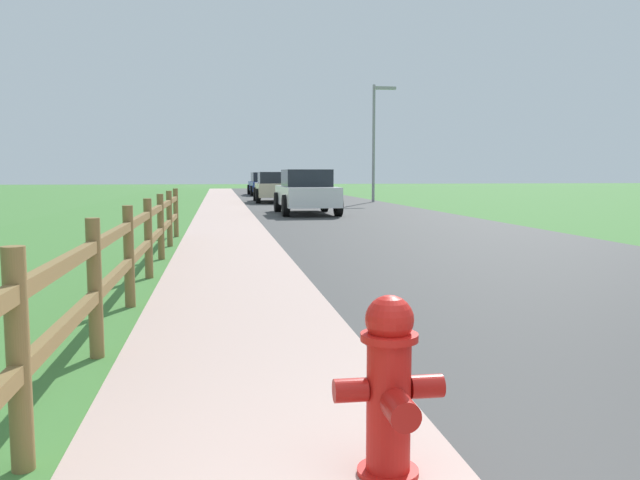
{
  "coord_description": "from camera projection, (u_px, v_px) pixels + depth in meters",
  "views": [
    {
      "loc": [
        -1.2,
        -1.64,
        1.44
      ],
      "look_at": [
        0.2,
        7.25,
        0.51
      ],
      "focal_mm": 36.33,
      "sensor_mm": 36.0,
      "label": 1
    }
  ],
  "objects": [
    {
      "name": "ground_plane",
      "position": [
        248.0,
        208.0,
        26.51
      ],
      "size": [
        120.0,
        120.0,
        0.0
      ],
      "primitive_type": "plane",
      "color": "#427936"
    },
    {
      "name": "road_asphalt",
      "position": [
        324.0,
        205.0,
        29.01
      ],
      "size": [
        7.0,
        66.0,
        0.01
      ],
      "primitive_type": "cube",
      "color": "#3C3C3C",
      "rests_on": "ground"
    },
    {
      "name": "curb_concrete",
      "position": [
        177.0,
        206.0,
        28.01
      ],
      "size": [
        6.0,
        66.0,
        0.01
      ],
      "primitive_type": "cube",
      "color": "#BD9E94",
      "rests_on": "ground"
    },
    {
      "name": "grass_verge",
      "position": [
        141.0,
        207.0,
        27.78
      ],
      "size": [
        5.0,
        66.0,
        0.0
      ],
      "primitive_type": "cube",
      "color": "#427936",
      "rests_on": "ground"
    },
    {
      "name": "fire_hydrant",
      "position": [
        390.0,
        385.0,
        3.04
      ],
      "size": [
        0.53,
        0.44,
        0.87
      ],
      "color": "red",
      "rests_on": "ground"
    },
    {
      "name": "rail_fence",
      "position": [
        140.0,
        240.0,
        7.84
      ],
      "size": [
        0.11,
        13.7,
        1.1
      ],
      "color": "brown",
      "rests_on": "ground"
    },
    {
      "name": "parked_suv_white",
      "position": [
        306.0,
        192.0,
        22.85
      ],
      "size": [
        2.03,
        4.4,
        1.57
      ],
      "color": "white",
      "rests_on": "ground"
    },
    {
      "name": "parked_car_beige",
      "position": [
        275.0,
        187.0,
        32.36
      ],
      "size": [
        2.11,
        4.83,
        1.5
      ],
      "color": "#C6B793",
      "rests_on": "ground"
    },
    {
      "name": "parked_car_blue",
      "position": [
        265.0,
        184.0,
        42.54
      ],
      "size": [
        2.21,
        5.03,
        1.49
      ],
      "color": "navy",
      "rests_on": "ground"
    },
    {
      "name": "street_lamp",
      "position": [
        376.0,
        132.0,
        32.13
      ],
      "size": [
        1.17,
        0.2,
        5.78
      ],
      "color": "gray",
      "rests_on": "ground"
    }
  ]
}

